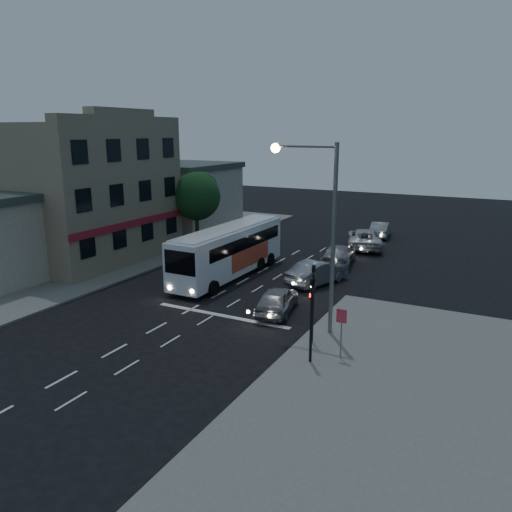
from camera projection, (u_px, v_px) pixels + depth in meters
The scene contains 17 objects.
ground at pixel (169, 321), 25.86m from camera, with size 120.00×120.00×0.00m, color black.
sidewalk_near at pixel (411, 425), 16.63m from camera, with size 12.00×24.00×0.12m, color slate.
sidewalk_far at pixel (95, 258), 38.51m from camera, with size 12.00×50.00×0.12m, color slate.
road_markings at pixel (223, 306), 28.14m from camera, with size 8.00×30.55×0.01m.
tour_bus at pixel (229, 250), 33.36m from camera, with size 2.66×11.22×3.43m.
car_suv at pixel (277, 300), 27.00m from camera, with size 1.71×4.25×1.45m, color gray.
car_sedan_a at pixel (317, 272), 31.98m from camera, with size 1.64×4.70×1.55m, color gray.
car_sedan_b at pixel (338, 255), 36.61m from camera, with size 2.10×5.16×1.50m, color gray.
car_sedan_c at pixel (365, 239), 41.82m from camera, with size 2.73×5.92×1.65m, color silver.
car_extra at pixel (380, 230), 46.12m from camera, with size 1.53×4.38×1.44m, color #A6A6A6.
traffic_signal_main at pixel (313, 294), 22.57m from camera, with size 0.25×0.35×4.10m.
traffic_signal_side at pixel (312, 310), 20.56m from camera, with size 0.18×0.15×4.10m.
regulatory_sign at pixel (341, 325), 21.14m from camera, with size 0.45×0.12×2.20m.
streetlight at pixel (321, 217), 23.10m from camera, with size 3.32×0.44×9.00m.
main_building at pixel (81, 191), 37.69m from camera, with size 10.12×12.00×11.00m.
low_building_north at pixel (180, 197), 48.27m from camera, with size 9.40×9.40×6.50m.
street_tree at pixel (196, 194), 41.36m from camera, with size 4.00×4.00×6.20m.
Camera 1 is at (15.13, -19.49, 9.61)m, focal length 35.00 mm.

